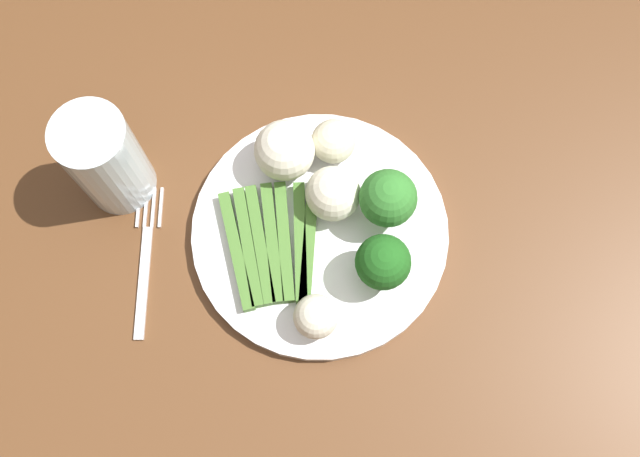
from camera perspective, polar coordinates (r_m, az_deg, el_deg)
ground_plane at (r=1.46m, az=-0.59°, el=-7.67°), size 6.00×6.00×0.02m
dining_table at (r=0.83m, az=-1.02°, el=0.11°), size 1.29×1.02×0.72m
plate at (r=0.73m, az=0.00°, el=-0.30°), size 0.27×0.27×0.01m
asparagus_bundle at (r=0.71m, az=-3.96°, el=-1.34°), size 0.11×0.14×0.01m
broccoli_outer_edge at (r=0.67m, az=5.23°, el=-2.82°), size 0.06×0.06×0.07m
broccoli_right at (r=0.69m, az=5.64°, el=2.48°), size 0.06×0.06×0.07m
cauliflower_front at (r=0.73m, az=1.11°, el=7.21°), size 0.05×0.05×0.05m
cauliflower_near_center at (r=0.67m, az=-0.34°, el=-7.30°), size 0.04×0.04×0.04m
cauliflower_back_right at (r=0.72m, az=-2.95°, el=6.46°), size 0.06×0.06×0.06m
cauliflower_front_left at (r=0.70m, az=1.09°, el=2.90°), size 0.06×0.06×0.06m
fork at (r=0.75m, az=-14.24°, el=-2.42°), size 0.03×0.17×0.00m
water_glass at (r=0.73m, az=-17.24°, el=5.74°), size 0.07×0.07×0.13m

